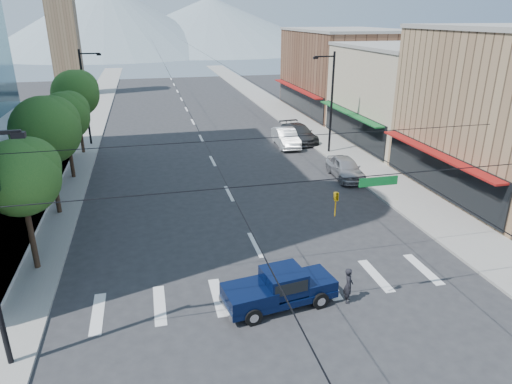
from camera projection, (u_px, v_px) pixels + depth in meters
ground at (287, 308)px, 19.86m from camera, size 160.00×160.00×0.00m
sidewalk_left at (89, 123)px, 53.46m from camera, size 4.00×120.00×0.15m
sidewalk_right at (285, 113)px, 58.69m from camera, size 4.00×120.00×0.15m
shop_mid at (412, 96)px, 44.32m from camera, size 12.00×14.00×9.00m
shop_far at (345, 72)px, 58.64m from camera, size 12.00×18.00×10.00m
clock_tower at (62, 24)px, 68.58m from camera, size 4.80×4.80×20.40m
mountain_left at (108, 18)px, 148.50m from camera, size 80.00×80.00×22.00m
mountain_right at (211, 23)px, 165.90m from camera, size 90.00×90.00×18.00m
tree_near at (23, 175)px, 21.16m from camera, size 3.65×3.64×6.71m
tree_midnear at (48, 128)px, 27.29m from camera, size 4.09×4.09×7.52m
tree_midfar at (66, 115)px, 33.85m from camera, size 3.65×3.64×6.71m
tree_far at (77, 92)px, 39.97m from camera, size 4.09×4.09×7.52m
signal_rig at (303, 220)px, 17.31m from camera, size 21.80×0.20×9.00m
lamp_pole_nw at (86, 94)px, 42.92m from camera, size 2.00×0.25×9.00m
lamp_pole_ne at (330, 99)px, 40.32m from camera, size 2.00×0.25×9.00m
pickup_truck at (279, 288)px, 19.75m from camera, size 5.19×2.49×1.69m
pedestrian at (348, 285)px, 20.02m from camera, size 0.58×0.70×1.66m
parked_car_near at (345, 168)px, 35.38m from camera, size 2.19×4.92×1.65m
parked_car_mid at (286, 138)px, 43.96m from camera, size 2.07×5.30×1.72m
parked_car_far at (299, 133)px, 45.68m from camera, size 2.91×5.98×1.68m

